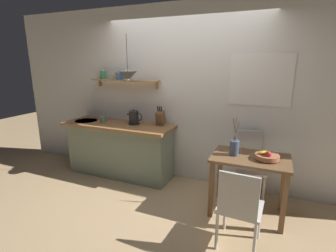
{
  "coord_description": "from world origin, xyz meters",
  "views": [
    {
      "loc": [
        1.29,
        -3.03,
        1.87
      ],
      "look_at": [
        -0.1,
        0.25,
        0.95
      ],
      "focal_mm": 26.97,
      "sensor_mm": 36.0,
      "label": 1
    }
  ],
  "objects_px": {
    "dining_chair_near": "(239,206)",
    "twig_vase": "(234,148)",
    "dining_table": "(250,168)",
    "fruit_bowl": "(267,156)",
    "knife_block": "(160,118)",
    "dining_chair_far": "(250,162)",
    "electric_kettle": "(134,118)",
    "coffee_mug_by_sink": "(103,119)",
    "pendant_lamp": "(128,76)"
  },
  "relations": [
    {
      "from": "dining_table",
      "to": "dining_chair_near",
      "type": "xyz_separation_m",
      "value": [
        -0.02,
        -0.7,
        -0.12
      ]
    },
    {
      "from": "dining_chair_far",
      "to": "fruit_bowl",
      "type": "relative_size",
      "value": 3.41
    },
    {
      "from": "twig_vase",
      "to": "fruit_bowl",
      "type": "bearing_deg",
      "value": -0.95
    },
    {
      "from": "dining_table",
      "to": "dining_chair_far",
      "type": "bearing_deg",
      "value": 94.75
    },
    {
      "from": "pendant_lamp",
      "to": "dining_table",
      "type": "bearing_deg",
      "value": -7.95
    },
    {
      "from": "twig_vase",
      "to": "knife_block",
      "type": "xyz_separation_m",
      "value": [
        -1.23,
        0.52,
        0.16
      ]
    },
    {
      "from": "electric_kettle",
      "to": "pendant_lamp",
      "type": "relative_size",
      "value": 0.4
    },
    {
      "from": "fruit_bowl",
      "to": "electric_kettle",
      "type": "xyz_separation_m",
      "value": [
        -2.02,
        0.43,
        0.2
      ]
    },
    {
      "from": "dining_chair_near",
      "to": "pendant_lamp",
      "type": "relative_size",
      "value": 1.32
    },
    {
      "from": "dining_chair_near",
      "to": "pendant_lamp",
      "type": "xyz_separation_m",
      "value": [
        -1.81,
        0.96,
        1.17
      ]
    },
    {
      "from": "dining_chair_far",
      "to": "electric_kettle",
      "type": "height_order",
      "value": "electric_kettle"
    },
    {
      "from": "knife_block",
      "to": "coffee_mug_by_sink",
      "type": "relative_size",
      "value": 2.46
    },
    {
      "from": "fruit_bowl",
      "to": "dining_table",
      "type": "bearing_deg",
      "value": 172.86
    },
    {
      "from": "twig_vase",
      "to": "pendant_lamp",
      "type": "xyz_separation_m",
      "value": [
        -1.64,
        0.27,
        0.81
      ]
    },
    {
      "from": "twig_vase",
      "to": "knife_block",
      "type": "relative_size",
      "value": 1.53
    },
    {
      "from": "pendant_lamp",
      "to": "electric_kettle",
      "type": "bearing_deg",
      "value": 92.26
    },
    {
      "from": "dining_table",
      "to": "dining_chair_near",
      "type": "relative_size",
      "value": 1.03
    },
    {
      "from": "dining_chair_far",
      "to": "twig_vase",
      "type": "height_order",
      "value": "twig_vase"
    },
    {
      "from": "dining_table",
      "to": "dining_chair_far",
      "type": "height_order",
      "value": "dining_chair_far"
    },
    {
      "from": "knife_block",
      "to": "dining_table",
      "type": "bearing_deg",
      "value": -19.63
    },
    {
      "from": "electric_kettle",
      "to": "dining_table",
      "type": "bearing_deg",
      "value": -12.37
    },
    {
      "from": "dining_chair_near",
      "to": "coffee_mug_by_sink",
      "type": "distance_m",
      "value": 2.6
    },
    {
      "from": "dining_table",
      "to": "knife_block",
      "type": "xyz_separation_m",
      "value": [
        -1.43,
        0.51,
        0.4
      ]
    },
    {
      "from": "dining_chair_near",
      "to": "pendant_lamp",
      "type": "height_order",
      "value": "pendant_lamp"
    },
    {
      "from": "electric_kettle",
      "to": "pendant_lamp",
      "type": "height_order",
      "value": "pendant_lamp"
    },
    {
      "from": "dining_table",
      "to": "electric_kettle",
      "type": "distance_m",
      "value": 1.93
    },
    {
      "from": "dining_chair_far",
      "to": "twig_vase",
      "type": "xyz_separation_m",
      "value": [
        -0.16,
        -0.46,
        0.34
      ]
    },
    {
      "from": "dining_table",
      "to": "knife_block",
      "type": "distance_m",
      "value": 1.56
    },
    {
      "from": "electric_kettle",
      "to": "twig_vase",
      "type": "bearing_deg",
      "value": -14.32
    },
    {
      "from": "dining_chair_near",
      "to": "twig_vase",
      "type": "relative_size",
      "value": 1.85
    },
    {
      "from": "coffee_mug_by_sink",
      "to": "knife_block",
      "type": "bearing_deg",
      "value": 11.85
    },
    {
      "from": "dining_chair_near",
      "to": "pendant_lamp",
      "type": "distance_m",
      "value": 2.36
    },
    {
      "from": "dining_chair_far",
      "to": "coffee_mug_by_sink",
      "type": "distance_m",
      "value": 2.38
    },
    {
      "from": "dining_chair_near",
      "to": "twig_vase",
      "type": "bearing_deg",
      "value": 104.23
    },
    {
      "from": "dining_chair_far",
      "to": "knife_block",
      "type": "distance_m",
      "value": 1.48
    },
    {
      "from": "dining_table",
      "to": "twig_vase",
      "type": "relative_size",
      "value": 1.91
    },
    {
      "from": "dining_chair_near",
      "to": "coffee_mug_by_sink",
      "type": "relative_size",
      "value": 7.0
    },
    {
      "from": "dining_table",
      "to": "twig_vase",
      "type": "height_order",
      "value": "twig_vase"
    },
    {
      "from": "dining_chair_near",
      "to": "dining_chair_far",
      "type": "bearing_deg",
      "value": 90.74
    },
    {
      "from": "dining_chair_near",
      "to": "electric_kettle",
      "type": "bearing_deg",
      "value": 148.71
    },
    {
      "from": "coffee_mug_by_sink",
      "to": "pendant_lamp",
      "type": "distance_m",
      "value": 0.9
    },
    {
      "from": "dining_chair_far",
      "to": "twig_vase",
      "type": "bearing_deg",
      "value": -108.9
    },
    {
      "from": "dining_table",
      "to": "fruit_bowl",
      "type": "height_order",
      "value": "fruit_bowl"
    },
    {
      "from": "pendant_lamp",
      "to": "coffee_mug_by_sink",
      "type": "bearing_deg",
      "value": 174.39
    },
    {
      "from": "fruit_bowl",
      "to": "knife_block",
      "type": "relative_size",
      "value": 0.89
    },
    {
      "from": "dining_table",
      "to": "dining_chair_far",
      "type": "distance_m",
      "value": 0.46
    },
    {
      "from": "dining_table",
      "to": "electric_kettle",
      "type": "bearing_deg",
      "value": 167.63
    },
    {
      "from": "knife_block",
      "to": "pendant_lamp",
      "type": "height_order",
      "value": "pendant_lamp"
    },
    {
      "from": "dining_table",
      "to": "pendant_lamp",
      "type": "relative_size",
      "value": 1.37
    },
    {
      "from": "dining_chair_far",
      "to": "knife_block",
      "type": "height_order",
      "value": "knife_block"
    }
  ]
}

